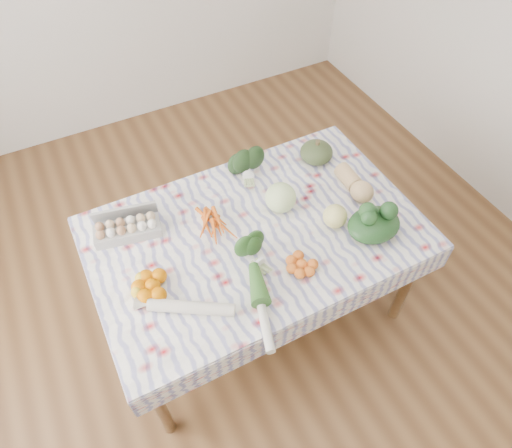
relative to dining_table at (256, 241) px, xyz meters
name	(u,v)px	position (x,y,z in m)	size (l,w,h in m)	color
ground	(256,307)	(0.00, 0.00, -0.68)	(4.50, 4.50, 0.00)	brown
dining_table	(256,241)	(0.00, 0.00, 0.00)	(1.60, 1.00, 0.75)	brown
tablecloth	(256,232)	(0.00, 0.00, 0.08)	(1.66, 1.06, 0.01)	white
egg_carton	(127,229)	(-0.58, 0.27, 0.13)	(0.33, 0.13, 0.09)	#9A9A96
carrot_bunch	(215,224)	(-0.17, 0.12, 0.10)	(0.20, 0.18, 0.04)	#DC5F16
kale_bunch	(247,164)	(0.15, 0.39, 0.16)	(0.17, 0.15, 0.15)	#1C3616
kabocha_squash	(316,152)	(0.55, 0.31, 0.14)	(0.19, 0.19, 0.12)	#394826
cabbage	(281,198)	(0.19, 0.08, 0.16)	(0.16, 0.16, 0.16)	#C4E293
butternut_squash	(355,182)	(0.61, 0.01, 0.14)	(0.12, 0.26, 0.12)	tan
orange_cluster	(152,286)	(-0.58, -0.09, 0.12)	(0.23, 0.23, 0.08)	#D36B00
broccoli	(254,255)	(-0.09, -0.16, 0.13)	(0.14, 0.14, 0.10)	#234C1A
mandarin_cluster	(302,264)	(0.09, -0.29, 0.11)	(0.18, 0.18, 0.06)	orange
grapefruit	(335,216)	(0.38, -0.14, 0.15)	(0.12, 0.12, 0.12)	#DED776
spinach_bag	(374,225)	(0.52, -0.27, 0.14)	(0.28, 0.22, 0.12)	#173516
daikon	(191,307)	(-0.46, -0.27, 0.11)	(0.06, 0.06, 0.40)	beige
leek	(262,308)	(-0.18, -0.41, 0.11)	(0.05, 0.05, 0.41)	beige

